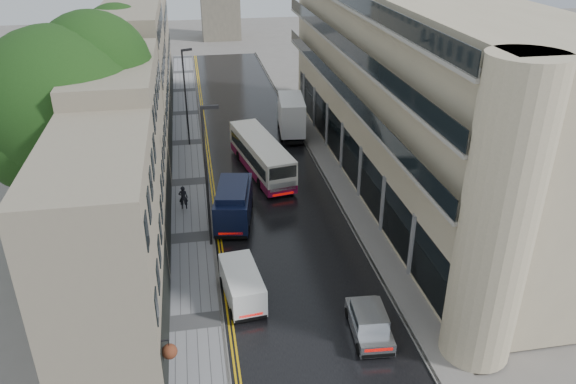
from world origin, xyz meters
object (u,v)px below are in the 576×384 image
object	(u,v)px
white_lorry	(281,122)
navy_van	(215,216)
pedestrian	(183,197)
lamp_post_near	(207,180)
lamp_post_far	(186,99)
tree_far	(100,88)
cream_bus	(260,172)
tree_near	(66,139)
silver_hatchback	(360,342)
white_van	(232,304)

from	to	relation	value
white_lorry	navy_van	xyz separation A→B (m)	(-6.83, -15.40, -0.47)
white_lorry	pedestrian	bearing A→B (deg)	-121.61
pedestrian	lamp_post_near	size ratio (longest dim) A/B	0.19
navy_van	pedestrian	size ratio (longest dim) A/B	3.20
white_lorry	lamp_post_far	world-z (taller)	lamp_post_far
tree_far	cream_bus	bearing A→B (deg)	-32.75
white_lorry	cream_bus	bearing A→B (deg)	-103.35
tree_near	lamp_post_near	world-z (taller)	tree_near
tree_far	white_lorry	distance (m)	15.46
tree_near	silver_hatchback	size ratio (longest dim) A/B	3.65
white_van	lamp_post_far	distance (m)	24.68
white_lorry	pedestrian	xyz separation A→B (m)	(-8.83, -11.55, -0.91)
white_van	navy_van	size ratio (longest dim) A/B	0.75
lamp_post_far	tree_near	bearing A→B (deg)	-135.68
cream_bus	pedestrian	size ratio (longest dim) A/B	5.87
silver_hatchback	pedestrian	bearing A→B (deg)	120.77
cream_bus	navy_van	size ratio (longest dim) A/B	1.84
tree_near	navy_van	bearing A→B (deg)	-4.61
tree_near	white_lorry	distance (m)	21.65
white_lorry	white_van	xyz separation A→B (m)	(-6.52, -23.88, -0.93)
tree_far	silver_hatchback	xyz separation A→B (m)	(13.84, -25.71, -5.50)
cream_bus	white_lorry	xyz separation A→B (m)	(3.18, 9.16, 0.50)
lamp_post_near	lamp_post_far	distance (m)	17.14
white_lorry	white_van	distance (m)	24.77
lamp_post_near	lamp_post_far	xyz separation A→B (m)	(-0.97, 17.11, -0.28)
lamp_post_near	silver_hatchback	bearing A→B (deg)	-60.77
tree_far	white_lorry	xyz separation A→B (m)	(14.73, 1.73, -4.35)
tree_far	white_van	size ratio (longest dim) A/B	3.03
white_lorry	lamp_post_far	size ratio (longest dim) A/B	0.85
tree_near	silver_hatchback	distance (m)	20.00
cream_bus	silver_hatchback	xyz separation A→B (m)	(2.29, -18.28, -0.65)
lamp_post_near	lamp_post_far	bearing A→B (deg)	92.19
tree_far	white_van	distance (m)	24.20
silver_hatchback	navy_van	xyz separation A→B (m)	(-5.94, 12.05, 0.68)
lamp_post_far	white_van	bearing A→B (deg)	-107.61
tree_near	navy_van	world-z (taller)	tree_near
tree_far	pedestrian	size ratio (longest dim) A/B	7.29
navy_van	lamp_post_near	xyz separation A→B (m)	(-0.40, -1.20, 3.17)
silver_hatchback	lamp_post_far	size ratio (longest dim) A/B	0.46
cream_bus	navy_van	distance (m)	7.22
cream_bus	lamp_post_near	distance (m)	9.04
cream_bus	tree_near	bearing A→B (deg)	-165.30
tree_far	navy_van	distance (m)	16.50
tree_far	lamp_post_near	world-z (taller)	tree_far
tree_near	tree_far	world-z (taller)	tree_near
lamp_post_far	silver_hatchback	bearing A→B (deg)	-96.91
white_lorry	lamp_post_near	world-z (taller)	lamp_post_near
cream_bus	lamp_post_near	bearing A→B (deg)	-129.08
white_van	pedestrian	distance (m)	12.55
tree_far	lamp_post_near	size ratio (longest dim) A/B	1.40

